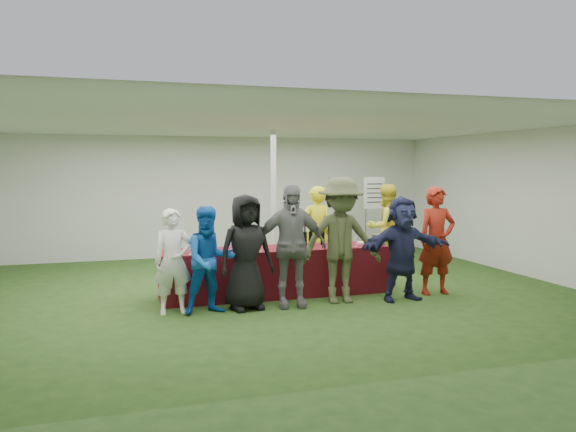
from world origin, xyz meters
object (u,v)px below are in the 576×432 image
object	(u,v)px
customer_2	(246,252)
customer_4	(341,240)
customer_3	(290,246)
staff_pourer	(316,233)
customer_5	(402,248)
serving_table	(276,271)
dump_bucket	(378,240)
customer_6	(437,241)
wine_list_sign	(374,199)
customer_0	(173,261)
customer_1	(210,260)
staff_back	(386,227)

from	to	relation	value
customer_2	customer_4	distance (m)	1.44
customer_3	customer_4	bearing A→B (deg)	7.90
staff_pourer	customer_4	size ratio (longest dim) A/B	0.90
customer_4	customer_5	bearing A→B (deg)	-2.65
serving_table	dump_bucket	world-z (taller)	dump_bucket
customer_3	customer_6	world-z (taller)	customer_3
customer_4	customer_6	world-z (taller)	customer_4
customer_2	customer_5	xyz separation A→B (m)	(2.38, -0.18, -0.03)
dump_bucket	wine_list_sign	xyz separation A→B (m)	(1.40, 3.04, 0.48)
serving_table	customer_2	size ratio (longest dim) A/B	2.20
staff_pourer	customer_2	distance (m)	2.43
customer_2	dump_bucket	bearing A→B (deg)	2.46
customer_3	staff_pourer	bearing A→B (deg)	66.93
customer_4	customer_6	xyz separation A→B (m)	(1.67, 0.08, -0.08)
customer_0	customer_5	bearing A→B (deg)	-6.94
dump_bucket	customer_5	bearing A→B (deg)	-85.31
customer_1	wine_list_sign	bearing A→B (deg)	32.90
serving_table	staff_pourer	size ratio (longest dim) A/B	2.14
staff_back	customer_5	bearing A→B (deg)	62.43
dump_bucket	customer_0	bearing A→B (deg)	-172.28
customer_2	staff_pourer	bearing A→B (deg)	36.16
customer_3	customer_4	xyz separation A→B (m)	(0.79, 0.01, 0.05)
customer_2	serving_table	bearing A→B (deg)	38.44
wine_list_sign	dump_bucket	bearing A→B (deg)	-114.68
customer_0	customer_3	bearing A→B (deg)	-6.38
customer_3	customer_5	bearing A→B (deg)	2.63
dump_bucket	wine_list_sign	distance (m)	3.38
wine_list_sign	customer_6	world-z (taller)	wine_list_sign
dump_bucket	customer_3	world-z (taller)	customer_3
wine_list_sign	customer_6	distance (m)	3.59
dump_bucket	staff_back	distance (m)	1.92
customer_6	wine_list_sign	bearing A→B (deg)	82.40
wine_list_sign	customer_5	distance (m)	4.00
customer_1	customer_2	world-z (taller)	customer_2
customer_1	serving_table	bearing A→B (deg)	26.81
dump_bucket	customer_6	distance (m)	0.91
dump_bucket	customer_2	distance (m)	2.37
wine_list_sign	customer_1	bearing A→B (deg)	-139.49
wine_list_sign	customer_2	bearing A→B (deg)	-136.32
staff_back	customer_5	size ratio (longest dim) A/B	1.06
serving_table	customer_0	bearing A→B (deg)	-157.99
customer_2	customer_5	distance (m)	2.38
staff_pourer	customer_1	size ratio (longest dim) A/B	1.13
customer_1	staff_back	bearing A→B (deg)	22.74
customer_5	customer_0	bearing A→B (deg)	173.50
staff_back	customer_2	distance (m)	3.94
customer_2	customer_6	bearing A→B (deg)	-9.03
wine_list_sign	customer_1	xyz separation A→B (m)	(-4.25, -3.63, -0.57)
wine_list_sign	customer_3	size ratio (longest dim) A/B	1.01
wine_list_sign	customer_6	size ratio (longest dim) A/B	1.05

